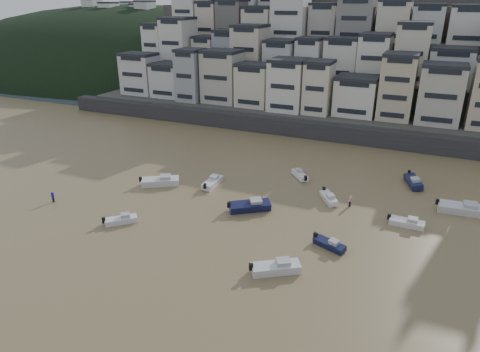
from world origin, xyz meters
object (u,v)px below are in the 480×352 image
at_px(boat_b, 329,243).
at_px(boat_c, 250,205).
at_px(boat_f, 212,181).
at_px(boat_h, 300,174).
at_px(boat_a, 276,266).
at_px(person_blue, 53,196).
at_px(boat_e, 329,197).
at_px(boat_j, 121,219).
at_px(boat_i, 413,181).
at_px(person_pink, 350,201).
at_px(boat_d, 407,222).
at_px(boat_g, 462,207).
at_px(boat_k, 160,180).

height_order(boat_b, boat_c, boat_c).
relative_size(boat_f, boat_h, 1.15).
bearing_deg(boat_a, person_blue, 141.33).
xyz_separation_m(boat_e, boat_f, (-18.49, -1.91, 0.10)).
xyz_separation_m(boat_c, boat_j, (-14.39, -10.40, -0.24)).
height_order(boat_i, person_pink, person_pink).
bearing_deg(boat_f, boat_d, -94.08).
height_order(boat_d, person_blue, person_blue).
relative_size(boat_f, boat_g, 0.79).
bearing_deg(person_pink, boat_e, 171.93).
xyz_separation_m(boat_c, boat_d, (20.73, 4.33, -0.21)).
relative_size(boat_g, boat_j, 1.48).
xyz_separation_m(boat_a, person_pink, (4.34, 19.68, 0.06)).
xyz_separation_m(boat_i, person_blue, (-48.34, -28.26, 0.07)).
relative_size(boat_j, person_blue, 2.67).
xyz_separation_m(boat_d, boat_g, (6.75, 6.97, 0.28)).
xyz_separation_m(boat_b, boat_f, (-21.55, 10.79, 0.14)).
height_order(boat_d, boat_g, boat_g).
xyz_separation_m(boat_i, boat_j, (-35.01, -29.40, -0.16)).
xyz_separation_m(boat_c, boat_k, (-16.66, 2.36, 0.02)).
distance_m(boat_c, person_pink, 14.59).
xyz_separation_m(boat_e, boat_k, (-26.20, -5.23, 0.24)).
height_order(boat_f, boat_k, boat_k).
relative_size(boat_d, boat_k, 0.74).
xyz_separation_m(boat_b, boat_i, (8.02, 24.11, 0.19)).
distance_m(boat_a, person_pink, 20.16).
distance_m(boat_h, person_blue, 38.91).
bearing_deg(boat_f, boat_e, -85.58).
height_order(boat_f, person_pink, person_pink).
height_order(boat_g, boat_i, boat_g).
bearing_deg(boat_f, boat_b, -118.09).
bearing_deg(person_blue, boat_g, 20.43).
bearing_deg(person_pink, person_blue, -157.93).
relative_size(boat_a, boat_j, 1.27).
bearing_deg(boat_g, boat_j, -156.66).
xyz_separation_m(boat_h, boat_i, (17.58, 4.44, 0.15)).
bearing_deg(boat_b, person_pink, 110.93).
distance_m(boat_e, boat_k, 26.72).
xyz_separation_m(boat_d, boat_i, (-0.11, 14.66, 0.14)).
height_order(boat_a, boat_b, boat_a).
height_order(boat_i, boat_j, boat_i).
distance_m(boat_c, boat_k, 16.82).
bearing_deg(boat_a, boat_j, 141.14).
height_order(boat_g, boat_j, boat_g).
xyz_separation_m(boat_b, boat_j, (-26.99, -5.28, 0.03)).
bearing_deg(person_blue, person_pink, 22.07).
height_order(boat_a, person_blue, person_blue).
height_order(boat_e, person_pink, person_pink).
bearing_deg(person_pink, boat_i, 56.35).
xyz_separation_m(boat_a, boat_g, (19.08, 23.85, 0.13)).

